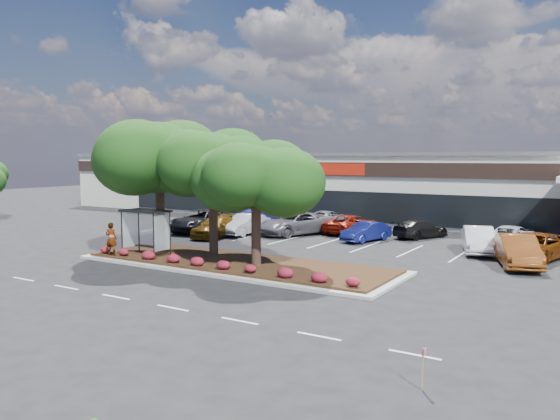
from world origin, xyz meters
The scene contains 25 objects.
ground centered at (0.00, 0.00, 0.00)m, with size 160.00×160.00×0.00m, color black.
retail_store centered at (0.06, 33.91, 3.15)m, with size 80.40×25.20×6.25m.
landscape_island centered at (-2.00, 4.00, 0.12)m, with size 18.00×6.00×0.26m.
lane_markings centered at (-0.14, 10.42, 0.01)m, with size 33.12×20.06×0.01m.
shrub_row centered at (-2.00, 1.90, 0.51)m, with size 17.00×0.80×0.50m, color maroon, non-canonical shape.
bus_shelter centered at (-7.50, 2.95, 2.31)m, with size 2.75×1.55×2.59m.
island_tree_west centered at (-8.00, 4.50, 4.21)m, with size 7.20×7.20×7.89m, color #19360C, non-canonical shape.
island_tree_mid centered at (-4.50, 5.20, 3.92)m, with size 6.60×6.60×7.32m, color #19360C, non-canonical shape.
island_tree_east centered at (-0.50, 3.70, 3.51)m, with size 5.80×5.80×6.50m, color #19360C, non-canonical shape.
conifer_north_west centered at (-30.00, 46.00, 5.00)m, with size 4.40×4.40×10.00m, color #19360C.
person_waiting centered at (-9.13, 1.70, 1.21)m, with size 0.69×0.45×1.89m, color #594C47.
survey_stake centered at (11.35, -6.30, 0.70)m, with size 0.08×0.14×1.09m.
car_0 centered at (-12.50, 13.63, 0.86)m, with size 2.84×6.17×1.71m, color black.
car_1 centered at (-9.65, 11.96, 0.73)m, with size 2.04×5.03×1.46m, color #68410B.
car_2 centered at (-8.55, 14.08, 0.77)m, with size 1.63×4.69×1.54m, color #AEB2BA.
car_3 centered at (-5.25, 15.99, 0.85)m, with size 2.83×6.14×1.71m, color #57555D.
car_4 centered at (0.57, 15.73, 0.67)m, with size 1.42×4.08×1.35m, color #0F1554.
car_5 centered at (8.24, 15.03, 0.80)m, with size 1.69×4.85×1.60m, color white.
car_6 centered at (11.48, 14.26, 0.77)m, with size 2.54×5.51×1.53m, color #652B07.
car_7 centered at (10.92, 11.77, 0.85)m, with size 1.79×5.14×1.69m, color brown.
car_9 centered at (-9.94, 17.94, 0.77)m, with size 1.62×4.65×1.53m, color navy.
car_10 centered at (-5.65, 21.94, 0.67)m, with size 2.21×4.79×1.33m, color #9CA1A7.
car_11 centered at (-1.85, 18.67, 0.73)m, with size 2.42×5.25×1.46m, color maroon.
car_12 centered at (3.32, 19.33, 0.66)m, with size 1.86×4.56×1.32m, color black.
car_14 centered at (9.57, 18.63, 0.70)m, with size 2.32×5.03×1.40m, color #ABB0B6.
Camera 1 is at (15.23, -19.44, 5.84)m, focal length 35.00 mm.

